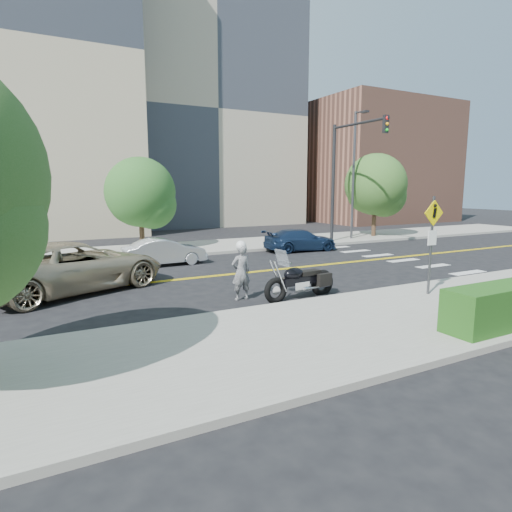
{
  "coord_description": "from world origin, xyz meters",
  "views": [
    {
      "loc": [
        -6.53,
        -15.21,
        3.38
      ],
      "look_at": [
        -0.11,
        -3.05,
        1.2
      ],
      "focal_mm": 30.0,
      "sensor_mm": 36.0,
      "label": 1
    }
  ],
  "objects_px": {
    "pedestrian_sign": "(432,236)",
    "motorcyclist": "(241,271)",
    "suv": "(74,266)",
    "parked_car_blue": "(300,240)",
    "parked_car_silver": "(165,252)",
    "motorcycle": "(301,273)"
  },
  "relations": [
    {
      "from": "pedestrian_sign",
      "to": "motorcyclist",
      "type": "distance_m",
      "value": 5.88
    },
    {
      "from": "suv",
      "to": "parked_car_blue",
      "type": "distance_m",
      "value": 12.54
    },
    {
      "from": "pedestrian_sign",
      "to": "parked_car_blue",
      "type": "xyz_separation_m",
      "value": [
        2.21,
        10.42,
        -1.37
      ]
    },
    {
      "from": "pedestrian_sign",
      "to": "parked_car_silver",
      "type": "distance_m",
      "value": 11.16
    },
    {
      "from": "motorcycle",
      "to": "parked_car_silver",
      "type": "relative_size",
      "value": 0.72
    },
    {
      "from": "pedestrian_sign",
      "to": "suv",
      "type": "bearing_deg",
      "value": 147.23
    },
    {
      "from": "motorcyclist",
      "to": "suv",
      "type": "distance_m",
      "value": 5.67
    },
    {
      "from": "pedestrian_sign",
      "to": "motorcyclist",
      "type": "height_order",
      "value": "pedestrian_sign"
    },
    {
      "from": "parked_car_silver",
      "to": "pedestrian_sign",
      "type": "bearing_deg",
      "value": -152.06
    },
    {
      "from": "motorcyclist",
      "to": "suv",
      "type": "bearing_deg",
      "value": -41.64
    },
    {
      "from": "parked_car_blue",
      "to": "suv",
      "type": "bearing_deg",
      "value": 113.93
    },
    {
      "from": "suv",
      "to": "parked_car_silver",
      "type": "relative_size",
      "value": 1.67
    },
    {
      "from": "parked_car_silver",
      "to": "parked_car_blue",
      "type": "xyz_separation_m",
      "value": [
        7.76,
        0.83,
        -0.0
      ]
    },
    {
      "from": "parked_car_blue",
      "to": "pedestrian_sign",
      "type": "bearing_deg",
      "value": 172.08
    },
    {
      "from": "suv",
      "to": "motorcycle",
      "type": "bearing_deg",
      "value": -147.99
    },
    {
      "from": "motorcyclist",
      "to": "parked_car_silver",
      "type": "bearing_deg",
      "value": -89.45
    },
    {
      "from": "suv",
      "to": "parked_car_silver",
      "type": "xyz_separation_m",
      "value": [
        4.02,
        3.42,
        -0.24
      ]
    },
    {
      "from": "motorcyclist",
      "to": "motorcycle",
      "type": "bearing_deg",
      "value": 157.43
    },
    {
      "from": "motorcycle",
      "to": "pedestrian_sign",
      "type": "bearing_deg",
      "value": -35.26
    },
    {
      "from": "motorcycle",
      "to": "suv",
      "type": "height_order",
      "value": "suv"
    },
    {
      "from": "parked_car_blue",
      "to": "motorcycle",
      "type": "bearing_deg",
      "value": 150.39
    },
    {
      "from": "motorcyclist",
      "to": "parked_car_silver",
      "type": "distance_m",
      "value": 7.02
    }
  ]
}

